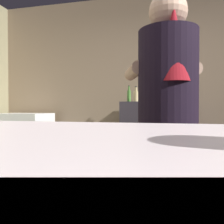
{
  "coord_description": "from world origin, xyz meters",
  "views": [
    {
      "loc": [
        0.01,
        -1.23,
        1.1
      ],
      "look_at": [
        -0.1,
        -0.75,
        1.09
      ],
      "focal_mm": 37.79,
      "sensor_mm": 36.0,
      "label": 1
    }
  ],
  "objects_px": {
    "bottle_hot_sauce": "(129,96)",
    "bottle_vinegar": "(179,93)",
    "mixing_bowl": "(110,129)",
    "chefs_knife": "(208,134)",
    "bartender": "(168,122)",
    "mini_fridge": "(24,149)",
    "bottle_soy": "(136,96)"
  },
  "relations": [
    {
      "from": "bartender",
      "to": "bottle_hot_sauce",
      "type": "xyz_separation_m",
      "value": [
        -0.52,
        1.81,
        0.24
      ]
    },
    {
      "from": "bartender",
      "to": "chefs_knife",
      "type": "distance_m",
      "value": 0.5
    },
    {
      "from": "mixing_bowl",
      "to": "bottle_soy",
      "type": "relative_size",
      "value": 0.86
    },
    {
      "from": "mini_fridge",
      "to": "chefs_knife",
      "type": "distance_m",
      "value": 2.61
    },
    {
      "from": "bartender",
      "to": "bottle_hot_sauce",
      "type": "height_order",
      "value": "bartender"
    },
    {
      "from": "mixing_bowl",
      "to": "bottle_hot_sauce",
      "type": "height_order",
      "value": "bottle_hot_sauce"
    },
    {
      "from": "mixing_bowl",
      "to": "bottle_vinegar",
      "type": "distance_m",
      "value": 1.49
    },
    {
      "from": "mixing_bowl",
      "to": "chefs_knife",
      "type": "bearing_deg",
      "value": 2.05
    },
    {
      "from": "bartender",
      "to": "bottle_vinegar",
      "type": "xyz_separation_m",
      "value": [
        0.14,
        1.71,
        0.26
      ]
    },
    {
      "from": "bartender",
      "to": "mixing_bowl",
      "type": "distance_m",
      "value": 0.59
    },
    {
      "from": "bartender",
      "to": "bottle_hot_sauce",
      "type": "distance_m",
      "value": 1.9
    },
    {
      "from": "mini_fridge",
      "to": "bottle_vinegar",
      "type": "height_order",
      "value": "bottle_vinegar"
    },
    {
      "from": "bottle_vinegar",
      "to": "bottle_soy",
      "type": "bearing_deg",
      "value": 178.74
    },
    {
      "from": "chefs_knife",
      "to": "bottle_vinegar",
      "type": "bearing_deg",
      "value": 113.7
    },
    {
      "from": "bartender",
      "to": "chefs_knife",
      "type": "relative_size",
      "value": 7.32
    },
    {
      "from": "mixing_bowl",
      "to": "bottle_vinegar",
      "type": "bearing_deg",
      "value": 66.45
    },
    {
      "from": "mini_fridge",
      "to": "bottle_hot_sauce",
      "type": "xyz_separation_m",
      "value": [
        1.49,
        0.22,
        0.75
      ]
    },
    {
      "from": "bartender",
      "to": "chefs_knife",
      "type": "height_order",
      "value": "bartender"
    },
    {
      "from": "bottle_hot_sauce",
      "to": "bottle_vinegar",
      "type": "xyz_separation_m",
      "value": [
        0.66,
        -0.1,
        0.02
      ]
    },
    {
      "from": "bottle_soy",
      "to": "bottle_vinegar",
      "type": "distance_m",
      "value": 0.55
    },
    {
      "from": "chefs_knife",
      "to": "bottle_soy",
      "type": "relative_size",
      "value": 1.18
    },
    {
      "from": "chefs_knife",
      "to": "bottle_soy",
      "type": "height_order",
      "value": "bottle_soy"
    },
    {
      "from": "bartender",
      "to": "mixing_bowl",
      "type": "relative_size",
      "value": 10.04
    },
    {
      "from": "chefs_knife",
      "to": "bottle_soy",
      "type": "xyz_separation_m",
      "value": [
        -0.69,
        1.32,
        0.34
      ]
    },
    {
      "from": "bartender",
      "to": "bottle_vinegar",
      "type": "relative_size",
      "value": 6.47
    },
    {
      "from": "mini_fridge",
      "to": "bottle_vinegar",
      "type": "bearing_deg",
      "value": 3.14
    },
    {
      "from": "bottle_hot_sauce",
      "to": "bottle_vinegar",
      "type": "relative_size",
      "value": 0.82
    },
    {
      "from": "bottle_soy",
      "to": "chefs_knife",
      "type": "bearing_deg",
      "value": -62.36
    },
    {
      "from": "chefs_knife",
      "to": "bottle_soy",
      "type": "bearing_deg",
      "value": 135.28
    },
    {
      "from": "bottle_soy",
      "to": "bottle_vinegar",
      "type": "bearing_deg",
      "value": -1.26
    },
    {
      "from": "mini_fridge",
      "to": "mixing_bowl",
      "type": "relative_size",
      "value": 5.8
    },
    {
      "from": "mini_fridge",
      "to": "chefs_knife",
      "type": "relative_size",
      "value": 4.23
    }
  ]
}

